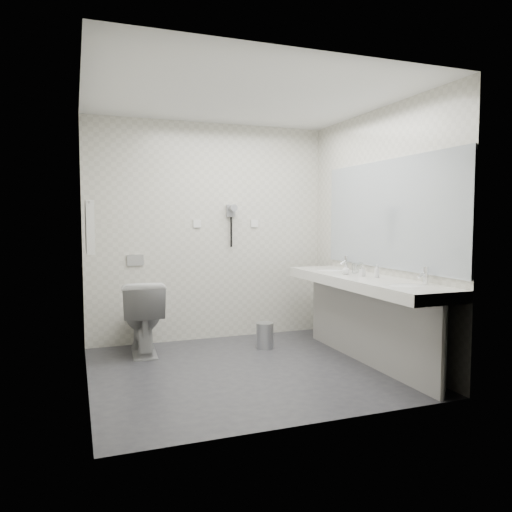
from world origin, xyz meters
name	(u,v)px	position (x,y,z in m)	size (l,w,h in m)	color
floor	(247,370)	(0.00, 0.00, 0.00)	(2.80, 2.80, 0.00)	#2E2E33
ceiling	(246,96)	(0.00, 0.00, 2.50)	(2.80, 2.80, 0.00)	silver
wall_back	(210,232)	(0.00, 1.30, 1.25)	(2.80, 2.80, 0.00)	beige
wall_front	(310,242)	(0.00, -1.30, 1.25)	(2.80, 2.80, 0.00)	beige
wall_left	(84,238)	(-1.40, 0.00, 1.25)	(2.60, 2.60, 0.00)	beige
wall_right	(377,234)	(1.40, 0.00, 1.25)	(2.60, 2.60, 0.00)	beige
vanity_counter	(364,282)	(1.12, -0.20, 0.80)	(0.55, 2.20, 0.10)	silver
vanity_panel	(365,325)	(1.15, -0.20, 0.38)	(0.03, 2.15, 0.75)	gray
vanity_post_near	(443,352)	(1.18, -1.24, 0.38)	(0.06, 0.06, 0.75)	silver
vanity_post_far	(318,307)	(1.18, 0.84, 0.38)	(0.06, 0.06, 0.75)	silver
mirror	(388,214)	(1.39, -0.20, 1.45)	(0.02, 2.20, 1.05)	#B2BCC6
basin_near	(407,287)	(1.12, -0.85, 0.83)	(0.40, 0.31, 0.05)	white
basin_far	(331,271)	(1.12, 0.45, 0.83)	(0.40, 0.31, 0.05)	white
faucet_near	(426,275)	(1.32, -0.85, 0.92)	(0.04, 0.04, 0.15)	silver
faucet_far	(346,263)	(1.32, 0.45, 0.92)	(0.04, 0.04, 0.15)	silver
soap_bottle_a	(362,271)	(1.13, -0.17, 0.90)	(0.05, 0.05, 0.10)	beige
soap_bottle_b	(346,270)	(1.07, 0.03, 0.90)	(0.08, 0.08, 0.10)	beige
soap_bottle_c	(377,271)	(1.19, -0.32, 0.91)	(0.05, 0.05, 0.13)	beige
glass_left	(355,268)	(1.20, 0.10, 0.90)	(0.05, 0.05, 0.10)	silver
glass_right	(360,267)	(1.28, 0.12, 0.90)	(0.06, 0.06, 0.11)	silver
toilet	(143,317)	(-0.83, 0.92, 0.38)	(0.43, 0.76, 0.77)	white
flush_plate	(135,260)	(-0.85, 1.29, 0.95)	(0.18, 0.02, 0.12)	#B2B5BA
pedal_bin	(265,336)	(0.44, 0.66, 0.13)	(0.19, 0.19, 0.26)	#B2B5BA
bin_lid	(265,323)	(0.44, 0.66, 0.27)	(0.19, 0.19, 0.01)	#B2B5BA
towel_rail	(88,203)	(-1.35, 0.55, 1.55)	(0.02, 0.02, 0.62)	silver
towel_near	(90,227)	(-1.34, 0.41, 1.33)	(0.07, 0.24, 0.48)	white
towel_far	(89,227)	(-1.34, 0.69, 1.33)	(0.07, 0.24, 0.48)	white
dryer_cradle	(231,211)	(0.25, 1.27, 1.50)	(0.10, 0.04, 0.14)	gray
dryer_barrel	(233,208)	(0.25, 1.20, 1.53)	(0.08, 0.08, 0.14)	gray
dryer_cord	(231,232)	(0.25, 1.26, 1.25)	(0.02, 0.02, 0.35)	black
switch_plate_a	(197,224)	(-0.15, 1.29, 1.35)	(0.09, 0.02, 0.09)	white
switch_plate_b	(254,223)	(0.55, 1.29, 1.35)	(0.09, 0.02, 0.09)	white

